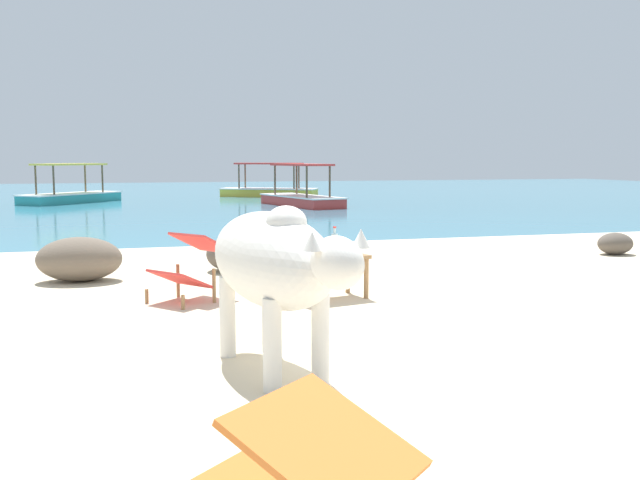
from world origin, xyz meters
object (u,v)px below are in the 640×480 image
Objects in this scene: bottle at (335,244)px; boat_teal at (71,194)px; low_bench_table at (329,262)px; deck_chair_near at (191,263)px; boat_red at (301,197)px; cow at (273,262)px; boat_yellow at (269,189)px.

bottle is 0.08× the size of boat_teal.
boat_teal reaches higher than low_bench_table.
boat_teal is at bearing 101.13° from bottle.
bottle is 1.45m from deck_chair_near.
boat_teal is at bearing 49.46° from boat_red.
low_bench_table is 18.35m from boat_teal.
cow is at bearing 58.49° from deck_chair_near.
low_bench_table is at bearing -72.19° from boat_yellow.
boat_red is (4.49, 16.72, -0.49)m from cow.
boat_red is 1.01× the size of boat_yellow.
cow is 17.31m from boat_red.
deck_chair_near reaches higher than low_bench_table.
deck_chair_near is 0.26× the size of boat_teal.
deck_chair_near is 14.90m from boat_red.
cow is at bearing -127.98° from low_bench_table.
boat_red reaches higher than low_bench_table.
boat_teal and boat_yellow have the same top height.
deck_chair_near is at bearing 154.85° from low_bench_table.
cow is at bearing -73.81° from boat_yellow.
boat_teal is at bearing 177.22° from cow.
boat_teal is 7.80m from boat_red.
boat_teal and boat_red have the same top height.
low_bench_table is 0.22× the size of boat_red.
bottle is (1.12, 2.28, -0.18)m from cow.
bottle is 0.08× the size of boat_red.
cow is at bearing 48.42° from boat_teal.
deck_chair_near is 0.25× the size of boat_yellow.
boat_teal is 0.93× the size of boat_yellow.
boat_red is at bearing 155.37° from cow.
boat_teal is at bearing -135.94° from boat_yellow.
boat_red is at bearing 76.88° from bottle.
boat_red is at bearing -146.31° from deck_chair_near.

